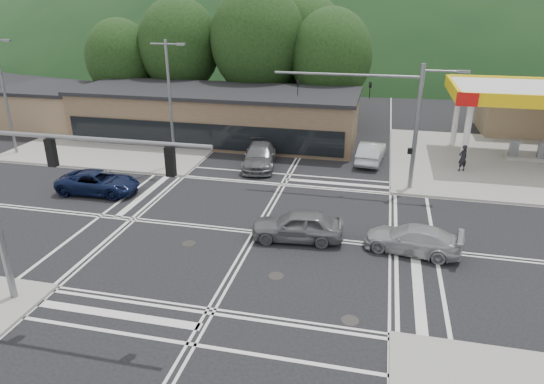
% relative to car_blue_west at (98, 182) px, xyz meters
% --- Properties ---
extents(ground, '(120.00, 120.00, 0.00)m').
position_rel_car_blue_west_xyz_m(ground, '(11.16, -3.14, -0.71)').
color(ground, black).
rests_on(ground, ground).
extents(sidewalk_ne, '(16.00, 16.00, 0.15)m').
position_rel_car_blue_west_xyz_m(sidewalk_ne, '(26.16, 11.86, -0.64)').
color(sidewalk_ne, gray).
rests_on(sidewalk_ne, ground).
extents(sidewalk_nw, '(16.00, 16.00, 0.15)m').
position_rel_car_blue_west_xyz_m(sidewalk_nw, '(-3.84, 11.86, -0.64)').
color(sidewalk_nw, gray).
rests_on(sidewalk_nw, ground).
extents(gas_station_canopy, '(12.32, 8.34, 5.75)m').
position_rel_car_blue_west_xyz_m(gas_station_canopy, '(28.15, 12.85, 4.33)').
color(gas_station_canopy, silver).
rests_on(gas_station_canopy, ground).
extents(convenience_store, '(10.00, 6.00, 3.80)m').
position_rel_car_blue_west_xyz_m(convenience_store, '(31.16, 21.86, 1.19)').
color(convenience_store, '#846B4F').
rests_on(convenience_store, ground).
extents(commercial_row, '(24.00, 8.00, 4.00)m').
position_rel_car_blue_west_xyz_m(commercial_row, '(3.16, 13.86, 1.29)').
color(commercial_row, brown).
rests_on(commercial_row, ground).
extents(commercial_nw, '(8.00, 7.00, 3.60)m').
position_rel_car_blue_west_xyz_m(commercial_nw, '(-12.84, 13.86, 1.09)').
color(commercial_nw, '#846B4F').
rests_on(commercial_nw, ground).
extents(hill_north, '(252.00, 126.00, 140.00)m').
position_rel_car_blue_west_xyz_m(hill_north, '(11.16, 86.86, -0.71)').
color(hill_north, '#183618').
rests_on(hill_north, ground).
extents(tree_n_a, '(8.00, 8.00, 11.75)m').
position_rel_car_blue_west_xyz_m(tree_n_a, '(-2.84, 20.86, 6.43)').
color(tree_n_a, '#382619').
rests_on(tree_n_a, ground).
extents(tree_n_b, '(9.00, 9.00, 12.98)m').
position_rel_car_blue_west_xyz_m(tree_n_b, '(5.16, 20.86, 7.08)').
color(tree_n_b, '#382619').
rests_on(tree_n_b, ground).
extents(tree_n_c, '(7.60, 7.60, 10.87)m').
position_rel_car_blue_west_xyz_m(tree_n_c, '(12.16, 20.86, 5.78)').
color(tree_n_c, '#382619').
rests_on(tree_n_c, ground).
extents(tree_n_d, '(6.80, 6.80, 9.76)m').
position_rel_car_blue_west_xyz_m(tree_n_d, '(-8.84, 19.86, 5.12)').
color(tree_n_d, '#382619').
rests_on(tree_n_d, ground).
extents(tree_n_e, '(8.40, 8.40, 11.98)m').
position_rel_car_blue_west_xyz_m(tree_n_e, '(9.16, 24.86, 6.43)').
color(tree_n_e, '#382619').
rests_on(tree_n_e, ground).
extents(streetlight_nw, '(2.50, 0.25, 9.00)m').
position_rel_car_blue_west_xyz_m(streetlight_nw, '(2.72, 5.86, 4.33)').
color(streetlight_nw, slate).
rests_on(streetlight_nw, ground).
extents(streetlight_w, '(2.50, 0.25, 9.00)m').
position_rel_car_blue_west_xyz_m(streetlight_w, '(-10.78, 5.86, 4.33)').
color(streetlight_w, slate).
rests_on(streetlight_w, ground).
extents(signal_mast_ne, '(11.65, 0.30, 8.00)m').
position_rel_car_blue_west_xyz_m(signal_mast_ne, '(18.10, 5.06, 4.36)').
color(signal_mast_ne, slate).
rests_on(signal_mast_ne, ground).
extents(signal_mast_sw, '(9.14, 0.28, 8.00)m').
position_rel_car_blue_west_xyz_m(signal_mast_sw, '(4.77, -11.34, 4.40)').
color(signal_mast_sw, slate).
rests_on(signal_mast_sw, ground).
extents(car_blue_west, '(5.24, 2.58, 1.43)m').
position_rel_car_blue_west_xyz_m(car_blue_west, '(0.00, 0.00, 0.00)').
color(car_blue_west, '#0B1433').
rests_on(car_blue_west, ground).
extents(car_grey_center, '(4.87, 2.35, 1.60)m').
position_rel_car_blue_west_xyz_m(car_grey_center, '(13.46, -3.44, 0.09)').
color(car_grey_center, slate).
rests_on(car_grey_center, ground).
extents(car_silver_east, '(4.93, 2.65, 1.36)m').
position_rel_car_blue_west_xyz_m(car_silver_east, '(19.16, -3.44, -0.04)').
color(car_silver_east, '#989B9E').
rests_on(car_silver_east, ground).
extents(car_queue_a, '(2.15, 4.94, 1.58)m').
position_rel_car_blue_west_xyz_m(car_queue_a, '(16.66, 10.16, 0.07)').
color(car_queue_a, '#A9ACB0').
rests_on(car_queue_a, ground).
extents(car_queue_b, '(1.60, 3.91, 1.33)m').
position_rel_car_blue_west_xyz_m(car_queue_b, '(12.16, 15.78, -0.05)').
color(car_queue_b, white).
rests_on(car_queue_b, ground).
extents(car_northbound, '(3.10, 5.80, 1.60)m').
position_rel_car_blue_west_xyz_m(car_northbound, '(8.70, 7.34, 0.08)').
color(car_northbound, '#545558').
rests_on(car_northbound, ground).
extents(pedestrian, '(0.83, 0.75, 1.90)m').
position_rel_car_blue_west_xyz_m(pedestrian, '(23.03, 9.17, 0.39)').
color(pedestrian, black).
rests_on(pedestrian, sidewalk_ne).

